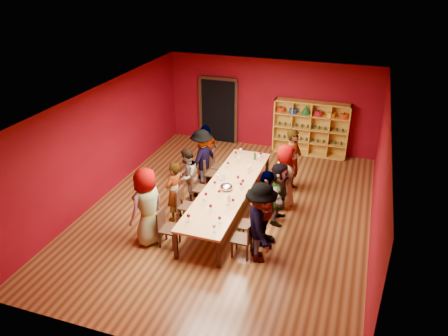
# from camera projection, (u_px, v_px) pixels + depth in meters

# --- Properties ---
(room_shell) EXTENTS (7.10, 9.10, 3.04)m
(room_shell) POSITION_uv_depth(u_px,v_px,m) (229.00, 159.00, 10.61)
(room_shell) COLOR #552F16
(room_shell) RESTS_ON ground
(tasting_table) EXTENTS (1.10, 4.50, 0.75)m
(tasting_table) POSITION_uv_depth(u_px,v_px,m) (229.00, 188.00, 10.97)
(tasting_table) COLOR tan
(tasting_table) RESTS_ON ground
(doorway) EXTENTS (1.40, 0.17, 2.30)m
(doorway) POSITION_uv_depth(u_px,v_px,m) (219.00, 110.00, 15.06)
(doorway) COLOR black
(doorway) RESTS_ON ground
(shelving_unit) EXTENTS (2.40, 0.40, 1.80)m
(shelving_unit) POSITION_uv_depth(u_px,v_px,m) (311.00, 126.00, 14.11)
(shelving_unit) COLOR gold
(shelving_unit) RESTS_ON ground
(chair_person_left_0) EXTENTS (0.42, 0.42, 0.89)m
(chair_person_left_0) POSITION_uv_depth(u_px,v_px,m) (166.00, 226.00, 9.81)
(chair_person_left_0) COLOR black
(chair_person_left_0) RESTS_ON ground
(person_left_0) EXTENTS (0.77, 1.02, 1.86)m
(person_left_0) POSITION_uv_depth(u_px,v_px,m) (147.00, 206.00, 9.74)
(person_left_0) COLOR #5076A6
(person_left_0) RESTS_ON ground
(chair_person_left_1) EXTENTS (0.42, 0.42, 0.89)m
(chair_person_left_1) POSITION_uv_depth(u_px,v_px,m) (184.00, 203.00, 10.70)
(chair_person_left_1) COLOR black
(chair_person_left_1) RESTS_ON ground
(person_left_1) EXTENTS (0.53, 0.65, 1.56)m
(person_left_1) POSITION_uv_depth(u_px,v_px,m) (174.00, 192.00, 10.65)
(person_left_1) COLOR #141D37
(person_left_1) RESTS_ON ground
(chair_person_left_2) EXTENTS (0.42, 0.42, 0.89)m
(chair_person_left_2) POSITION_uv_depth(u_px,v_px,m) (198.00, 186.00, 11.49)
(chair_person_left_2) COLOR black
(chair_person_left_2) RESTS_ON ground
(person_left_2) EXTENTS (0.44, 0.75, 1.50)m
(person_left_2) POSITION_uv_depth(u_px,v_px,m) (187.00, 176.00, 11.47)
(person_left_2) COLOR pink
(person_left_2) RESTS_ON ground
(chair_person_left_3) EXTENTS (0.42, 0.42, 0.89)m
(chair_person_left_3) POSITION_uv_depth(u_px,v_px,m) (210.00, 171.00, 12.29)
(chair_person_left_3) COLOR black
(chair_person_left_3) RESTS_ON ground
(person_left_3) EXTENTS (0.74, 1.18, 1.69)m
(person_left_3) POSITION_uv_depth(u_px,v_px,m) (202.00, 158.00, 12.20)
(person_left_3) COLOR #5371AC
(person_left_3) RESTS_ON ground
(chair_person_left_4) EXTENTS (0.42, 0.42, 0.89)m
(chair_person_left_4) POSITION_uv_depth(u_px,v_px,m) (216.00, 164.00, 12.68)
(chair_person_left_4) COLOR black
(chair_person_left_4) RESTS_ON ground
(person_left_4) EXTENTS (0.66, 1.05, 1.66)m
(person_left_4) POSITION_uv_depth(u_px,v_px,m) (206.00, 152.00, 12.62)
(person_left_4) COLOR black
(person_left_4) RESTS_ON ground
(chair_person_right_0) EXTENTS (0.42, 0.42, 0.89)m
(chair_person_right_0) POSITION_uv_depth(u_px,v_px,m) (246.00, 237.00, 9.44)
(chair_person_right_0) COLOR black
(chair_person_right_0) RESTS_ON ground
(person_right_0) EXTENTS (0.93, 1.28, 1.84)m
(person_right_0) POSITION_uv_depth(u_px,v_px,m) (260.00, 223.00, 9.16)
(person_right_0) COLOR #4E4D52
(person_right_0) RESTS_ON ground
(chair_person_right_1) EXTENTS (0.42, 0.42, 0.89)m
(chair_person_right_1) POSITION_uv_depth(u_px,v_px,m) (252.00, 223.00, 9.91)
(chair_person_right_1) COLOR black
(chair_person_right_1) RESTS_ON ground
(person_right_1) EXTENTS (0.55, 1.11, 1.86)m
(person_right_1) POSITION_uv_depth(u_px,v_px,m) (265.00, 209.00, 9.64)
(person_right_1) COLOR silver
(person_right_1) RESTS_ON ground
(chair_person_right_2) EXTENTS (0.42, 0.42, 0.89)m
(chair_person_right_2) POSITION_uv_depth(u_px,v_px,m) (263.00, 201.00, 10.80)
(chair_person_right_2) COLOR black
(chair_person_right_2) RESTS_ON ground
(person_right_2) EXTENTS (0.46, 1.48, 1.58)m
(person_right_2) POSITION_uv_depth(u_px,v_px,m) (279.00, 193.00, 10.57)
(person_right_2) COLOR #121A33
(person_right_2) RESTS_ON ground
(chair_person_right_3) EXTENTS (0.42, 0.42, 0.89)m
(chair_person_right_3) POSITION_uv_depth(u_px,v_px,m) (270.00, 187.00, 11.44)
(chair_person_right_3) COLOR black
(chair_person_right_3) RESTS_ON ground
(person_right_3) EXTENTS (0.53, 0.88, 1.73)m
(person_right_3) POSITION_uv_depth(u_px,v_px,m) (285.00, 177.00, 11.18)
(person_right_3) COLOR #4F4F54
(person_right_3) RESTS_ON ground
(chair_person_right_4) EXTENTS (0.42, 0.42, 0.89)m
(chair_person_right_4) POSITION_uv_depth(u_px,v_px,m) (278.00, 172.00, 12.25)
(chair_person_right_4) COLOR black
(chair_person_right_4) RESTS_ON ground
(person_right_4) EXTENTS (0.59, 0.73, 1.81)m
(person_right_4) POSITION_uv_depth(u_px,v_px,m) (293.00, 160.00, 11.95)
(person_right_4) COLOR pink
(person_right_4) RESTS_ON ground
(wine_glass_0) EXTENTS (0.07, 0.07, 0.18)m
(wine_glass_0) POSITION_uv_depth(u_px,v_px,m) (228.00, 163.00, 11.85)
(wine_glass_0) COLOR silver
(wine_glass_0) RESTS_ON tasting_table
(wine_glass_1) EXTENTS (0.08, 0.08, 0.19)m
(wine_glass_1) POSITION_uv_depth(u_px,v_px,m) (211.00, 206.00, 9.82)
(wine_glass_1) COLOR silver
(wine_glass_1) RESTS_ON tasting_table
(wine_glass_2) EXTENTS (0.08, 0.08, 0.20)m
(wine_glass_2) POSITION_uv_depth(u_px,v_px,m) (243.00, 181.00, 10.89)
(wine_glass_2) COLOR silver
(wine_glass_2) RESTS_ON tasting_table
(wine_glass_3) EXTENTS (0.08, 0.08, 0.21)m
(wine_glass_3) POSITION_uv_depth(u_px,v_px,m) (248.00, 168.00, 11.54)
(wine_glass_3) COLOR silver
(wine_glass_3) RESTS_ON tasting_table
(wine_glass_4) EXTENTS (0.08, 0.08, 0.20)m
(wine_glass_4) POSITION_uv_depth(u_px,v_px,m) (206.00, 194.00, 10.30)
(wine_glass_4) COLOR silver
(wine_glass_4) RESTS_ON tasting_table
(wine_glass_5) EXTENTS (0.07, 0.07, 0.18)m
(wine_glass_5) POSITION_uv_depth(u_px,v_px,m) (219.00, 192.00, 10.44)
(wine_glass_5) COLOR silver
(wine_glass_5) RESTS_ON tasting_table
(wine_glass_6) EXTENTS (0.08, 0.08, 0.21)m
(wine_glass_6) POSITION_uv_depth(u_px,v_px,m) (189.00, 216.00, 9.44)
(wine_glass_6) COLOR silver
(wine_glass_6) RESTS_ON tasting_table
(wine_glass_7) EXTENTS (0.08, 0.08, 0.20)m
(wine_glass_7) POSITION_uv_depth(u_px,v_px,m) (214.00, 226.00, 9.10)
(wine_glass_7) COLOR silver
(wine_glass_7) RESTS_ON tasting_table
(wine_glass_8) EXTENTS (0.08, 0.08, 0.20)m
(wine_glass_8) POSITION_uv_depth(u_px,v_px,m) (259.00, 157.00, 12.19)
(wine_glass_8) COLOR silver
(wine_glass_8) RESTS_ON tasting_table
(wine_glass_9) EXTENTS (0.08, 0.08, 0.21)m
(wine_glass_9) POSITION_uv_depth(u_px,v_px,m) (239.00, 158.00, 12.10)
(wine_glass_9) COLOR silver
(wine_glass_9) RESTS_ON tasting_table
(wine_glass_10) EXTENTS (0.09, 0.09, 0.22)m
(wine_glass_10) POSITION_uv_depth(u_px,v_px,m) (218.00, 176.00, 11.11)
(wine_glass_10) COLOR silver
(wine_glass_10) RESTS_ON tasting_table
(wine_glass_11) EXTENTS (0.07, 0.07, 0.18)m
(wine_glass_11) POSITION_uv_depth(u_px,v_px,m) (220.00, 218.00, 9.40)
(wine_glass_11) COLOR silver
(wine_glass_11) RESTS_ON tasting_table
(wine_glass_12) EXTENTS (0.08, 0.08, 0.19)m
(wine_glass_12) POSITION_uv_depth(u_px,v_px,m) (188.00, 216.00, 9.46)
(wine_glass_12) COLOR silver
(wine_glass_12) RESTS_ON tasting_table
(wine_glass_13) EXTENTS (0.07, 0.07, 0.19)m
(wine_glass_13) POSITION_uv_depth(u_px,v_px,m) (233.00, 200.00, 10.07)
(wine_glass_13) COLOR silver
(wine_glass_13) RESTS_ON tasting_table
(wine_glass_14) EXTENTS (0.08, 0.08, 0.19)m
(wine_glass_14) POSITION_uv_depth(u_px,v_px,m) (250.00, 166.00, 11.65)
(wine_glass_14) COLOR silver
(wine_glass_14) RESTS_ON tasting_table
(wine_glass_15) EXTENTS (0.08, 0.08, 0.20)m
(wine_glass_15) POSITION_uv_depth(u_px,v_px,m) (204.00, 199.00, 10.09)
(wine_glass_15) COLOR silver
(wine_glass_15) RESTS_ON tasting_table
(wine_glass_16) EXTENTS (0.08, 0.08, 0.19)m
(wine_glass_16) POSITION_uv_depth(u_px,v_px,m) (241.00, 150.00, 12.63)
(wine_glass_16) COLOR silver
(wine_glass_16) RESTS_ON tasting_table
(wine_glass_17) EXTENTS (0.08, 0.08, 0.19)m
(wine_glass_17) POSITION_uv_depth(u_px,v_px,m) (261.00, 154.00, 12.40)
(wine_glass_17) COLOR silver
(wine_glass_17) RESTS_ON tasting_table
(wine_glass_18) EXTENTS (0.07, 0.07, 0.19)m
(wine_glass_18) POSITION_uv_depth(u_px,v_px,m) (228.00, 205.00, 9.90)
(wine_glass_18) COLOR silver
(wine_glass_18) RESTS_ON tasting_table
(wine_glass_19) EXTENTS (0.08, 0.08, 0.19)m
(wine_glass_19) POSITION_uv_depth(u_px,v_px,m) (238.00, 177.00, 11.08)
(wine_glass_19) COLOR silver
(wine_glass_19) RESTS_ON tasting_table
(wine_glass_20) EXTENTS (0.08, 0.08, 0.19)m
(wine_glass_20) POSITION_uv_depth(u_px,v_px,m) (241.00, 184.00, 10.76)
(wine_glass_20) COLOR silver
(wine_glass_20) RESTS_ON tasting_table
(wine_glass_21) EXTENTS (0.08, 0.08, 0.20)m
(wine_glass_21) POSITION_uv_depth(u_px,v_px,m) (236.00, 153.00, 12.43)
(wine_glass_21) COLOR silver
(wine_glass_21) RESTS_ON tasting_table
(wine_glass_22) EXTENTS (0.07, 0.07, 0.18)m
(wine_glass_22) POSITION_uv_depth(u_px,v_px,m) (215.00, 183.00, 10.85)
(wine_glass_22) COLOR silver
(wine_glass_22) RESTS_ON tasting_table
(spittoon_bowl) EXTENTS (0.32, 0.32, 0.18)m
(spittoon_bowl) POSITION_uv_depth(u_px,v_px,m) (226.00, 187.00, 10.76)
(spittoon_bowl) COLOR silver
(spittoon_bowl) RESTS_ON tasting_table
(carafe_a) EXTENTS (0.11, 0.11, 0.24)m
(carafe_a) POSITION_uv_depth(u_px,v_px,m) (223.00, 177.00, 11.17)
(carafe_a) COLOR silver
(carafe_a) RESTS_ON tasting_table
(carafe_b) EXTENTS (0.11, 0.11, 0.23)m
(carafe_b) POSITION_uv_depth(u_px,v_px,m) (229.00, 199.00, 10.20)
(carafe_b) COLOR silver
(carafe_b) RESTS_ON tasting_table
(wine_bottle) EXTENTS (0.07, 0.07, 0.28)m
(wine_bottle) POSITION_uv_depth(u_px,v_px,m) (255.00, 156.00, 12.31)
(wine_bottle) COLOR #163C1B
(wine_bottle) RESTS_ON tasting_table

